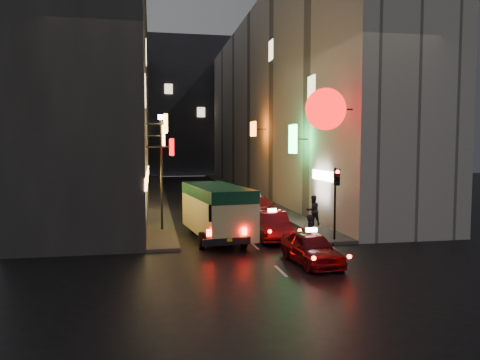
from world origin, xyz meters
TOP-DOWN VIEW (x-y plane):
  - ground at (0.00, 0.00)m, footprint 120.00×120.00m
  - building_left at (-8.00, 33.99)m, footprint 7.47×52.04m
  - building_right at (8.00, 33.99)m, footprint 8.39×52.00m
  - building_far at (0.00, 66.00)m, footprint 30.00×10.00m
  - sidewalk_left at (-4.25, 34.00)m, footprint 1.50×52.00m
  - sidewalk_right at (4.25, 34.00)m, footprint 1.50×52.00m
  - minibus at (-1.56, 10.27)m, footprint 3.04×6.59m
  - taxi_near at (1.49, 4.84)m, footprint 2.32×4.86m
  - taxi_second at (1.23, 9.98)m, footprint 2.45×5.18m
  - taxi_third at (1.81, 16.12)m, footprint 2.82×5.77m
  - taxi_far at (1.51, 24.56)m, footprint 2.92×5.38m
  - pedestrian_crossing at (2.04, 6.47)m, footprint 0.48×0.68m
  - pedestrian_sidewalk at (4.34, 12.67)m, footprint 0.81×0.59m
  - traffic_light at (4.00, 8.47)m, footprint 0.26×0.43m
  - lamp_post at (-4.20, 13.00)m, footprint 0.28×0.28m

SIDE VIEW (x-z plane):
  - ground at x=0.00m, z-range 0.00..0.00m
  - sidewalk_left at x=-4.25m, z-range 0.00..0.15m
  - sidewalk_right at x=4.25m, z-range 0.00..0.15m
  - taxi_near at x=1.49m, z-range -0.08..1.58m
  - taxi_second at x=1.23m, z-range -0.08..1.69m
  - taxi_far at x=1.51m, z-range -0.08..1.71m
  - taxi_third at x=1.81m, z-range -0.08..1.86m
  - pedestrian_crossing at x=2.04m, z-range 0.00..1.96m
  - pedestrian_sidewalk at x=4.34m, z-range 0.15..2.11m
  - minibus at x=-1.56m, z-range 0.36..3.08m
  - traffic_light at x=4.00m, z-range 0.94..4.44m
  - lamp_post at x=-4.20m, z-range 0.61..6.84m
  - building_left at x=-8.00m, z-range 0.00..18.00m
  - building_right at x=8.00m, z-range 0.00..18.00m
  - building_far at x=0.00m, z-range 0.00..22.00m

